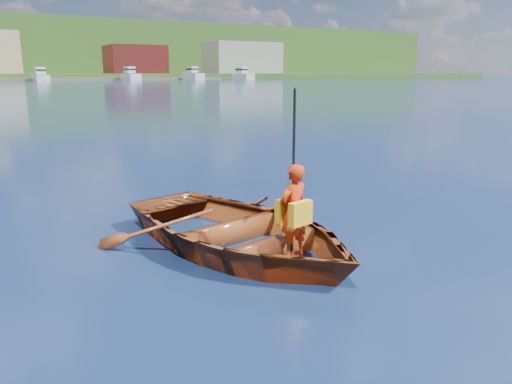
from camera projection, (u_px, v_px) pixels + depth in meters
name	position (u px, v px, depth m)	size (l,w,h in m)	color
ground	(224.00, 285.00, 5.75)	(600.00, 600.00, 0.00)	#0E2641
rowboat	(238.00, 231.00, 6.85)	(3.77, 4.62, 0.84)	#66280E
child_paddler	(293.00, 211.00, 6.20)	(0.49, 0.41, 2.10)	red
marina_yachts	(0.00, 76.00, 129.15)	(141.44, 13.40, 4.35)	silver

